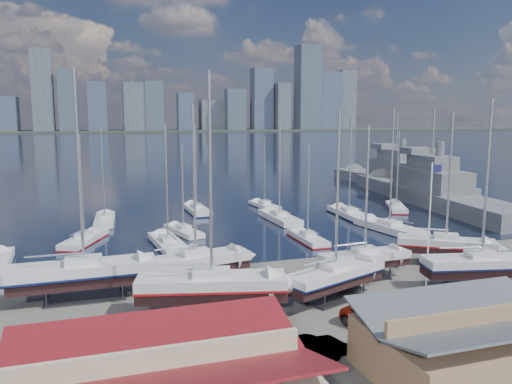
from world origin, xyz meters
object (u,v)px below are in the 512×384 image
object	(u,v)px
naval_ship_west	(395,180)
car_a	(272,349)
sailboat_cradle_0	(84,273)
naval_ship_east	(430,194)
flagpole	(430,218)

from	to	relation	value
naval_ship_west	car_a	xyz separation A→B (m)	(-52.78, -66.50, -1.00)
sailboat_cradle_0	car_a	distance (m)	18.77
naval_ship_east	car_a	distance (m)	65.91
car_a	flagpole	bearing A→B (deg)	29.68
naval_ship_west	car_a	bearing A→B (deg)	139.92
naval_ship_east	naval_ship_west	xyz separation A→B (m)	(5.99, 20.08, -0.00)
naval_ship_east	flagpole	bearing A→B (deg)	149.83
flagpole	naval_ship_west	bearing A→B (deg)	58.90
naval_ship_east	naval_ship_west	distance (m)	20.96
sailboat_cradle_0	naval_ship_west	world-z (taller)	sailboat_cradle_0
sailboat_cradle_0	flagpole	bearing A→B (deg)	-14.51
naval_ship_east	car_a	world-z (taller)	naval_ship_east
naval_ship_west	flagpole	distance (m)	68.67
sailboat_cradle_0	flagpole	world-z (taller)	sailboat_cradle_0
sailboat_cradle_0	flagpole	distance (m)	29.89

